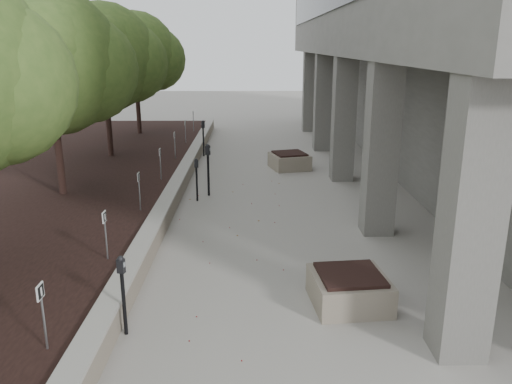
{
  "coord_description": "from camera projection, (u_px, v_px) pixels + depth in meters",
  "views": [
    {
      "loc": [
        0.42,
        -5.54,
        4.35
      ],
      "look_at": [
        0.51,
        6.16,
        0.96
      ],
      "focal_mm": 35.77,
      "sensor_mm": 36.0,
      "label": 1
    }
  ],
  "objects": [
    {
      "name": "crabapple_tree_4",
      "position": [
        105.0,
        81.0,
        18.11
      ],
      "size": [
        4.6,
        4.0,
        5.44
      ],
      "primitive_type": null,
      "color": "#3B5922",
      "rests_on": "planting_bed"
    },
    {
      "name": "crabapple_tree_5",
      "position": [
        136.0,
        73.0,
        22.92
      ],
      "size": [
        4.6,
        4.0,
        5.44
      ],
      "primitive_type": null,
      "color": "#3B5922",
      "rests_on": "planting_bed"
    },
    {
      "name": "parking_sign_2",
      "position": [
        43.0,
        317.0,
        6.75
      ],
      "size": [
        0.04,
        0.22,
        0.96
      ],
      "primitive_type": null,
      "color": "black",
      "rests_on": "planting_bed"
    },
    {
      "name": "planter_back",
      "position": [
        289.0,
        160.0,
        18.53
      ],
      "size": [
        1.57,
        1.57,
        0.59
      ],
      "primitive_type": null,
      "rotation": [
        0.0,
        0.0,
        0.28
      ],
      "color": "gray",
      "rests_on": "ground"
    },
    {
      "name": "parking_sign_5",
      "position": [
        160.0,
        164.0,
        15.39
      ],
      "size": [
        0.04,
        0.22,
        0.96
      ],
      "primitive_type": null,
      "color": "black",
      "rests_on": "planting_bed"
    },
    {
      "name": "crabapple_tree_3",
      "position": [
        52.0,
        93.0,
        13.31
      ],
      "size": [
        4.6,
        4.0,
        5.44
      ],
      "primitive_type": null,
      "color": "#3B5922",
      "rests_on": "planting_bed"
    },
    {
      "name": "parking_sign_3",
      "position": [
        106.0,
        235.0,
        9.63
      ],
      "size": [
        0.04,
        0.22,
        0.96
      ],
      "primitive_type": null,
      "color": "black",
      "rests_on": "planting_bed"
    },
    {
      "name": "parking_sign_7",
      "position": [
        185.0,
        132.0,
        21.16
      ],
      "size": [
        0.04,
        0.22,
        0.96
      ],
      "primitive_type": null,
      "color": "black",
      "rests_on": "planting_bed"
    },
    {
      "name": "parking_sign_4",
      "position": [
        139.0,
        192.0,
        12.51
      ],
      "size": [
        0.04,
        0.22,
        0.96
      ],
      "primitive_type": null,
      "color": "black",
      "rests_on": "planting_bed"
    },
    {
      "name": "parking_meter_3",
      "position": [
        197.0,
        180.0,
        14.57
      ],
      "size": [
        0.15,
        0.12,
        1.26
      ],
      "primitive_type": null,
      "rotation": [
        0.0,
        0.0,
        0.33
      ],
      "color": "black",
      "rests_on": "ground"
    },
    {
      "name": "parking_sign_8",
      "position": [
        193.0,
        121.0,
        24.04
      ],
      "size": [
        0.04,
        0.22,
        0.96
      ],
      "primitive_type": null,
      "color": "black",
      "rests_on": "planting_bed"
    },
    {
      "name": "parking_meter_2",
      "position": [
        123.0,
        296.0,
        7.78
      ],
      "size": [
        0.15,
        0.12,
        1.32
      ],
      "primitive_type": null,
      "rotation": [
        0.0,
        0.0,
        -0.26
      ],
      "color": "black",
      "rests_on": "ground"
    },
    {
      "name": "planter_front",
      "position": [
        349.0,
        289.0,
        8.8
      ],
      "size": [
        1.39,
        1.39,
        0.59
      ],
      "primitive_type": null,
      "rotation": [
        0.0,
        0.0,
        0.11
      ],
      "color": "gray",
      "rests_on": "ground"
    },
    {
      "name": "retaining_wall",
      "position": [
        176.0,
        188.0,
        15.09
      ],
      "size": [
        0.39,
        26.0,
        0.5
      ],
      "primitive_type": null,
      "color": "gray",
      "rests_on": "ground"
    },
    {
      "name": "parking_meter_4",
      "position": [
        208.0,
        170.0,
        15.07
      ],
      "size": [
        0.18,
        0.16,
        1.57
      ],
      "primitive_type": null,
      "rotation": [
        0.0,
        0.0,
        -0.35
      ],
      "color": "black",
      "rests_on": "ground"
    },
    {
      "name": "parking_sign_6",
      "position": [
        175.0,
        145.0,
        18.28
      ],
      "size": [
        0.04,
        0.22,
        0.96
      ],
      "primitive_type": null,
      "color": "black",
      "rests_on": "planting_bed"
    },
    {
      "name": "berry_scatter",
      "position": [
        229.0,
        247.0,
        11.33
      ],
      "size": [
        3.3,
        14.1,
        0.02
      ],
      "primitive_type": null,
      "color": "maroon",
      "rests_on": "ground"
    },
    {
      "name": "parking_meter_5",
      "position": [
        203.0,
        138.0,
        20.45
      ],
      "size": [
        0.17,
        0.15,
        1.46
      ],
      "primitive_type": null,
      "rotation": [
        0.0,
        0.0,
        0.36
      ],
      "color": "black",
      "rests_on": "ground"
    },
    {
      "name": "planting_bed",
      "position": [
        52.0,
        190.0,
        15.08
      ],
      "size": [
        7.0,
        26.0,
        0.4
      ],
      "primitive_type": "cube",
      "color": "black",
      "rests_on": "ground"
    }
  ]
}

